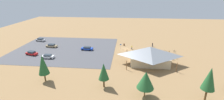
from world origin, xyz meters
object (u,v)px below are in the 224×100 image
object	(u,v)px
bicycle_yellow_yard_right	(172,59)
car_silver_inner_stall	(40,40)
bike_pavilion	(150,54)
bicycle_black_back_row	(175,51)
bicycle_purple_edge_north	(163,55)
car_blue_near_entry	(87,48)
lot_sign	(121,46)
visitor_crossing_yard	(132,47)
car_white_end_stall	(48,56)
pine_center	(210,79)
pine_far_east	(146,80)
pine_west	(104,71)
pine_far_west	(43,65)
bicycle_teal_edge_south	(177,58)
trash_bin	(124,45)
car_tan_mid_lot	(52,46)
bicycle_blue_near_porch	(157,54)
bicycle_red_lone_west	(171,55)
bicycle_white_yard_front	(165,51)
car_red_front_row	(32,53)
visitor_near_lot	(152,45)

from	to	relation	value
bicycle_yellow_yard_right	car_silver_inner_stall	bearing A→B (deg)	-16.38
bike_pavilion	bicycle_black_back_row	bearing A→B (deg)	-133.87
bicycle_black_back_row	bicycle_purple_edge_north	distance (m)	6.77
car_blue_near_entry	lot_sign	bearing A→B (deg)	-169.33
lot_sign	visitor_crossing_yard	world-z (taller)	lot_sign
car_white_end_stall	bicycle_purple_edge_north	bearing A→B (deg)	-171.75
bicycle_purple_edge_north	pine_center	bearing A→B (deg)	99.40
pine_far_east	car_white_end_stall	bearing A→B (deg)	-30.62
pine_west	pine_far_west	size ratio (longest dim) A/B	0.86
bicycle_teal_edge_south	pine_center	bearing A→B (deg)	89.23
pine_far_east	car_white_end_stall	distance (m)	36.97
trash_bin	car_tan_mid_lot	distance (m)	30.54
bicycle_teal_edge_south	bicycle_purple_edge_north	world-z (taller)	same
pine_far_west	bicycle_teal_edge_south	bearing A→B (deg)	-154.44
pine_far_west	bicycle_blue_near_porch	world-z (taller)	pine_far_west
pine_center	car_tan_mid_lot	size ratio (longest dim) A/B	1.64
pine_far_west	bicycle_red_lone_west	distance (m)	42.67
pine_west	trash_bin	bearing A→B (deg)	-97.16
bike_pavilion	car_white_end_stall	distance (m)	34.81
bicycle_red_lone_west	bicycle_yellow_yard_right	world-z (taller)	bicycle_red_lone_west
car_white_end_stall	car_tan_mid_lot	xyz separation A→B (m)	(3.94, -11.46, -0.00)
bicycle_white_yard_front	car_red_front_row	bearing A→B (deg)	8.81
lot_sign	bicycle_yellow_yard_right	size ratio (longest dim) A/B	1.40
bike_pavilion	bicycle_white_yard_front	bearing A→B (deg)	-122.98
pine_west	car_silver_inner_stall	xyz separation A→B (m)	(35.01, -34.92, -3.44)
pine_center	bicycle_red_lone_west	distance (m)	25.81
car_white_end_stall	bicycle_white_yard_front	bearing A→B (deg)	-166.62
pine_far_east	car_red_front_row	bearing A→B (deg)	-28.43
pine_far_west	bicycle_yellow_yard_right	distance (m)	40.65
bicycle_purple_edge_north	car_blue_near_entry	distance (m)	29.07
bicycle_black_back_row	car_white_end_stall	size ratio (longest dim) A/B	0.41
bicycle_blue_near_porch	bicycle_purple_edge_north	size ratio (longest dim) A/B	1.01
visitor_near_lot	lot_sign	bearing A→B (deg)	17.78
lot_sign	car_white_end_stall	size ratio (longest dim) A/B	0.51
trash_bin	bicycle_blue_near_porch	size ratio (longest dim) A/B	0.53
pine_far_east	visitor_near_lot	distance (m)	35.77
car_tan_mid_lot	car_red_front_row	distance (m)	9.71
car_white_end_stall	car_red_front_row	distance (m)	7.66
bicycle_white_yard_front	visitor_crossing_yard	xyz separation A→B (m)	(12.53, -2.12, 0.51)
bicycle_blue_near_porch	bicycle_black_back_row	xyz separation A→B (m)	(-6.92, -3.15, 0.01)
pine_far_east	bicycle_white_yard_front	size ratio (longest dim) A/B	3.66
bicycle_black_back_row	bicycle_teal_edge_south	bearing A→B (deg)	82.86
bicycle_teal_edge_south	car_red_front_row	distance (m)	52.17
pine_far_west	pine_west	bearing A→B (deg)	175.16
bicycle_purple_edge_north	car_silver_inner_stall	bearing A→B (deg)	-13.95
pine_far_west	pine_far_east	distance (m)	25.65
bicycle_white_yard_front	visitor_near_lot	distance (m)	7.39
pine_far_east	car_blue_near_entry	distance (m)	34.85
bicycle_white_yard_front	trash_bin	bearing A→B (deg)	-22.63
bicycle_blue_near_porch	bicycle_purple_edge_north	world-z (taller)	bicycle_blue_near_porch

